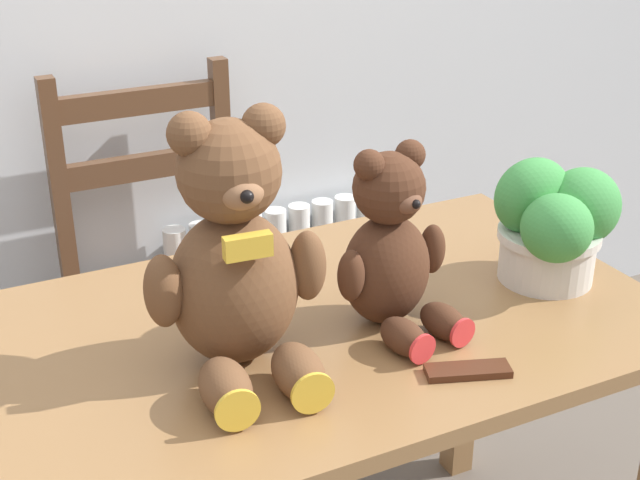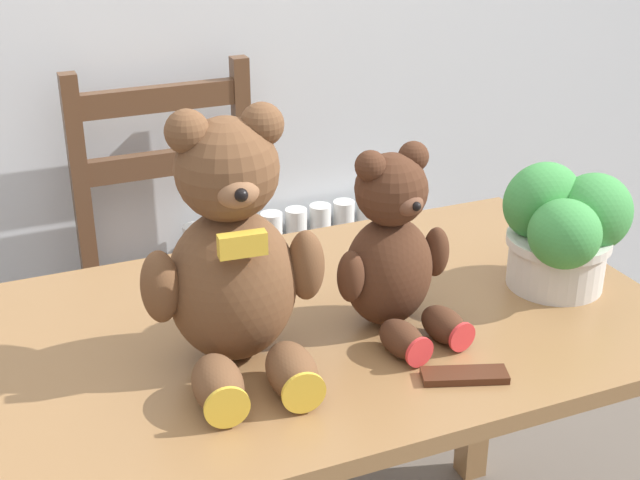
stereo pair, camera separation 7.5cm
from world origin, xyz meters
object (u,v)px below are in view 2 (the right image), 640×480
object	(u,v)px
teddy_bear_right	(393,252)
chocolate_bar	(464,375)
wooden_chair_behind	(185,287)
teddy_bear_left	(233,259)
potted_plant	(564,229)

from	to	relation	value
teddy_bear_right	chocolate_bar	xyz separation A→B (m)	(0.03, -0.19, -0.13)
teddy_bear_right	chocolate_bar	size ratio (longest dim) A/B	2.39
wooden_chair_behind	chocolate_bar	world-z (taller)	wooden_chair_behind
teddy_bear_left	teddy_bear_right	xyz separation A→B (m)	(0.27, 0.00, -0.04)
chocolate_bar	teddy_bear_left	bearing A→B (deg)	147.83
wooden_chair_behind	teddy_bear_left	distance (m)	0.87
teddy_bear_right	potted_plant	distance (m)	0.35
teddy_bear_right	wooden_chair_behind	bearing A→B (deg)	-86.05
wooden_chair_behind	potted_plant	size ratio (longest dim) A/B	4.34
potted_plant	teddy_bear_left	bearing A→B (deg)	-179.32
wooden_chair_behind	potted_plant	xyz separation A→B (m)	(0.52, -0.74, 0.37)
chocolate_bar	potted_plant	bearing A→B (deg)	31.73
teddy_bear_left	chocolate_bar	xyz separation A→B (m)	(0.30, -0.19, -0.17)
potted_plant	chocolate_bar	size ratio (longest dim) A/B	1.74
potted_plant	wooden_chair_behind	bearing A→B (deg)	124.83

